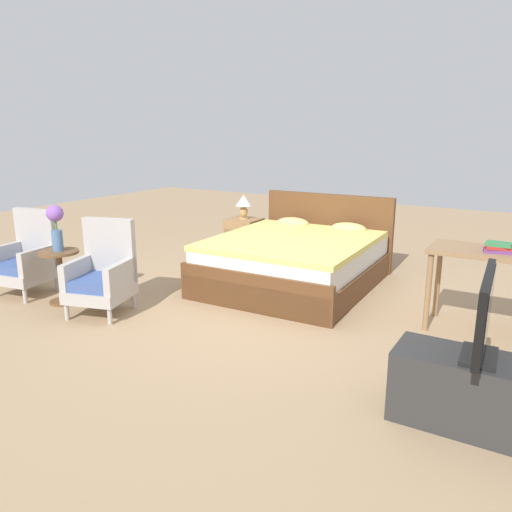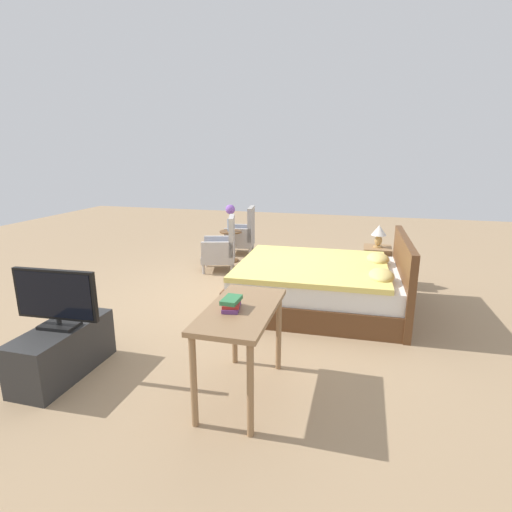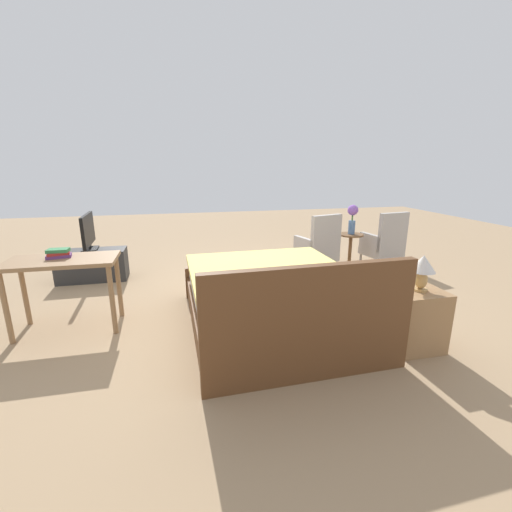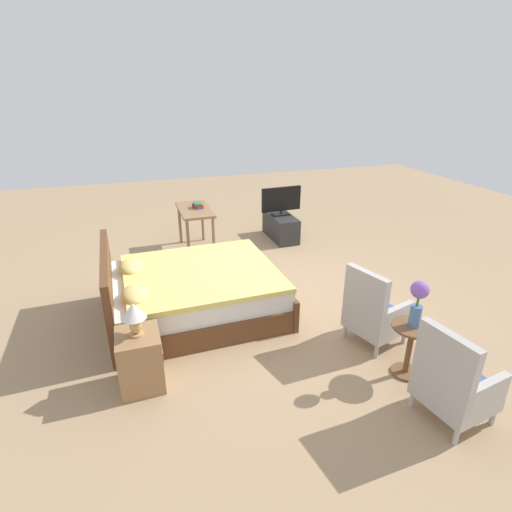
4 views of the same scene
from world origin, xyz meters
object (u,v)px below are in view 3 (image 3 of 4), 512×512
object	(u,v)px
table_lamp	(423,268)
flower_vase	(352,216)
tv_stand	(92,265)
vanity_desk	(63,270)
book_stack	(58,253)
armchair_by_window_left	(384,244)
nightstand	(416,319)
tv_flatscreen	(88,232)
armchair_by_window_right	(318,247)
side_table	(350,246)
bed	(274,301)

from	to	relation	value
table_lamp	flower_vase	bearing A→B (deg)	-104.57
tv_stand	vanity_desk	distance (m)	1.68
vanity_desk	book_stack	distance (m)	0.18
vanity_desk	book_stack	world-z (taller)	book_stack
armchair_by_window_left	table_lamp	xyz separation A→B (m)	(1.26, 2.49, 0.41)
nightstand	table_lamp	world-z (taller)	table_lamp
armchair_by_window_left	nightstand	distance (m)	2.79
tv_stand	vanity_desk	size ratio (longest dim) A/B	0.92
nightstand	tv_flatscreen	xyz separation A→B (m)	(3.38, -2.75, 0.44)
tv_stand	vanity_desk	world-z (taller)	vanity_desk
table_lamp	tv_stand	xyz separation A→B (m)	(3.38, -2.75, -0.56)
armchair_by_window_right	flower_vase	xyz separation A→B (m)	(-0.58, -0.04, 0.48)
side_table	table_lamp	distance (m)	2.65
nightstand	book_stack	size ratio (longest dim) A/B	2.34
armchair_by_window_left	armchair_by_window_right	bearing A→B (deg)	-0.08
bed	tv_flatscreen	xyz separation A→B (m)	(2.21, -2.06, 0.43)
armchair_by_window_right	tv_flatscreen	bearing A→B (deg)	-4.27
side_table	nightstand	bearing A→B (deg)	75.42
bed	book_stack	xyz separation A→B (m)	(2.13, -0.50, 0.51)
flower_vase	tv_stand	xyz separation A→B (m)	(4.03, -0.22, -0.63)
armchair_by_window_right	tv_flatscreen	xyz separation A→B (m)	(3.46, -0.26, 0.35)
armchair_by_window_left	nightstand	size ratio (longest dim) A/B	1.61
armchair_by_window_right	tv_stand	xyz separation A→B (m)	(3.46, -0.26, -0.15)
flower_vase	book_stack	world-z (taller)	flower_vase
book_stack	flower_vase	bearing A→B (deg)	-161.25
armchair_by_window_right	book_stack	distance (m)	3.64
bed	armchair_by_window_right	world-z (taller)	bed
bed	table_lamp	bearing A→B (deg)	149.41
side_table	table_lamp	size ratio (longest dim) A/B	1.70
side_table	tv_stand	size ratio (longest dim) A/B	0.58
bed	vanity_desk	world-z (taller)	bed
tv_stand	bed	bearing A→B (deg)	137.00
side_table	vanity_desk	size ratio (longest dim) A/B	0.54
tv_flatscreen	table_lamp	bearing A→B (deg)	140.85
book_stack	tv_stand	bearing A→B (deg)	-86.96
table_lamp	tv_flatscreen	bearing A→B (deg)	-39.15
side_table	armchair_by_window_right	bearing A→B (deg)	3.59
armchair_by_window_right	vanity_desk	distance (m)	3.61
side_table	vanity_desk	world-z (taller)	vanity_desk
bed	book_stack	world-z (taller)	bed
table_lamp	book_stack	bearing A→B (deg)	-19.83
tv_flatscreen	vanity_desk	world-z (taller)	tv_flatscreen
table_lamp	book_stack	xyz separation A→B (m)	(3.29, -1.19, 0.02)
armchair_by_window_left	armchair_by_window_right	size ratio (longest dim) A/B	1.00
side_table	nightstand	distance (m)	2.61
tv_stand	nightstand	bearing A→B (deg)	140.84
table_lamp	armchair_by_window_right	bearing A→B (deg)	-91.80
flower_vase	table_lamp	world-z (taller)	flower_vase
side_table	tv_flatscreen	distance (m)	4.06
tv_flatscreen	armchair_by_window_left	bearing A→B (deg)	176.80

